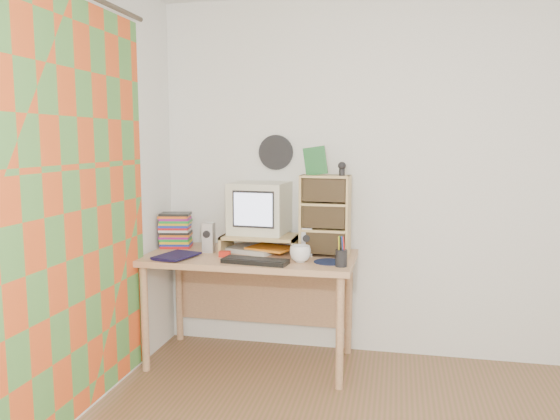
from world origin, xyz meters
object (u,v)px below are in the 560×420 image
at_px(cd_rack, 325,216).
at_px(crt_monitor, 258,208).
at_px(keyboard, 255,261).
at_px(diary, 164,253).
at_px(mug, 300,254).
at_px(desk, 253,272).
at_px(dvd_stack, 176,227).

bearing_deg(cd_rack, crt_monitor, 175.60).
relative_size(crt_monitor, keyboard, 0.89).
height_order(crt_monitor, diary, crt_monitor).
xyz_separation_m(cd_rack, diary, (-1.04, -0.26, -0.24)).
height_order(cd_rack, mug, cd_rack).
bearing_deg(keyboard, diary, -179.54).
relative_size(cd_rack, mug, 4.06).
xyz_separation_m(desk, keyboard, (0.10, -0.30, 0.15)).
distance_m(dvd_stack, diary, 0.34).
height_order(desk, mug, mug).
relative_size(crt_monitor, cd_rack, 0.69).
height_order(desk, keyboard, keyboard).
bearing_deg(mug, desk, 151.27).
distance_m(desk, diary, 0.62).
bearing_deg(keyboard, mug, 27.06).
distance_m(dvd_stack, mug, 1.01).
bearing_deg(mug, crt_monitor, 140.28).
bearing_deg(cd_rack, diary, -163.74).
distance_m(keyboard, diary, 0.65).
bearing_deg(mug, diary, -178.28).
distance_m(desk, cd_rack, 0.64).
bearing_deg(crt_monitor, mug, -35.67).
bearing_deg(dvd_stack, diary, -92.57).
distance_m(desk, crt_monitor, 0.44).
xyz_separation_m(keyboard, mug, (0.27, 0.10, 0.04)).
distance_m(mug, diary, 0.92).
xyz_separation_m(desk, mug, (0.37, -0.20, 0.19)).
relative_size(mug, diary, 0.52).
bearing_deg(desk, crt_monitor, 76.86).
bearing_deg(cd_rack, desk, -174.08).
relative_size(crt_monitor, dvd_stack, 1.25).
height_order(keyboard, cd_rack, cd_rack).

